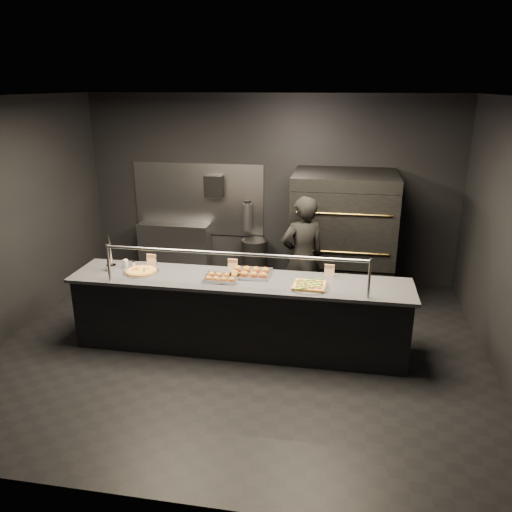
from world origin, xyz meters
name	(u,v)px	position (x,y,z in m)	size (l,w,h in m)	color
room	(237,231)	(-0.02, 0.05, 1.50)	(6.04, 6.00, 3.00)	black
service_counter	(239,314)	(0.00, 0.00, 0.46)	(4.10, 0.78, 1.37)	black
pizza_oven	(342,235)	(1.20, 1.90, 0.97)	(1.50, 1.23, 1.91)	black
prep_shelf	(175,249)	(-1.60, 2.32, 0.45)	(1.20, 0.35, 0.90)	#99999E
towel_dispenser	(214,186)	(-0.90, 2.39, 1.55)	(0.30, 0.20, 0.35)	black
fire_extinguisher	(248,217)	(-0.35, 2.40, 1.06)	(0.14, 0.14, 0.51)	#B2B2B7
beer_tap	(110,260)	(-1.63, 0.02, 1.06)	(0.12, 0.18, 0.48)	silver
round_pizza	(141,271)	(-1.24, 0.01, 0.94)	(0.44, 0.44, 0.03)	silver
slider_tray_a	(221,278)	(-0.20, -0.06, 0.94)	(0.45, 0.36, 0.07)	silver
slider_tray_b	(250,273)	(0.11, 0.15, 0.95)	(0.53, 0.40, 0.08)	silver
square_pizza	(309,286)	(0.85, -0.11, 0.94)	(0.46, 0.46, 0.05)	silver
condiment_jar	(128,264)	(-1.46, 0.14, 0.97)	(0.16, 0.06, 0.11)	silver
tent_cards	(236,265)	(-0.09, 0.28, 1.00)	(2.38, 0.04, 0.15)	white
trash_bin	(255,261)	(-0.20, 2.22, 0.36)	(0.43, 0.43, 0.72)	black
worker	(302,258)	(0.67, 1.04, 0.87)	(0.63, 0.42, 1.73)	black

